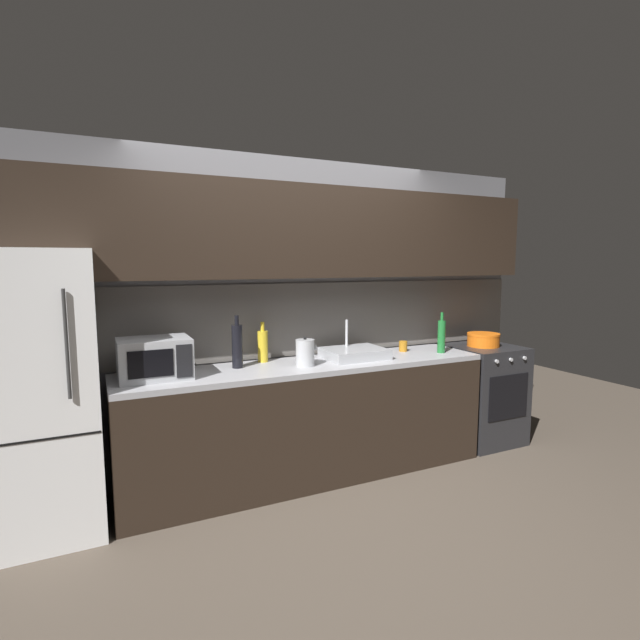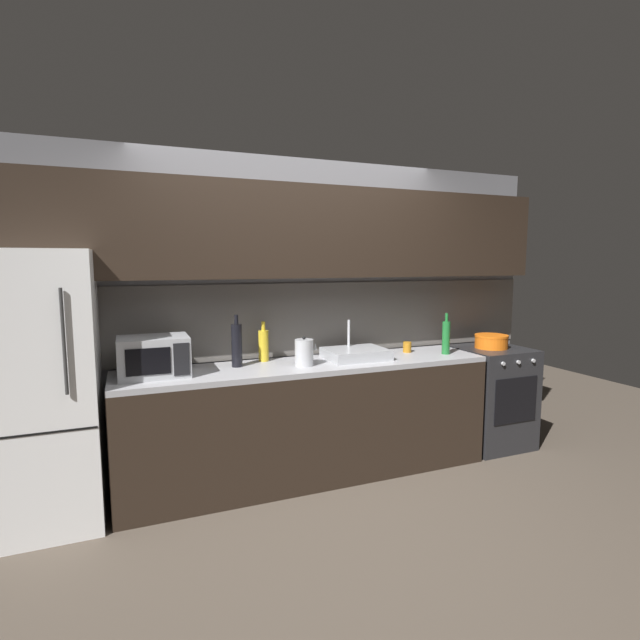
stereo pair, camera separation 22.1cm
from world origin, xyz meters
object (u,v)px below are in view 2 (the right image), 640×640
object	(u,v)px
oven_range	(491,396)
wine_bottle_dark	(237,345)
microwave	(154,356)
wine_bottle_green	(446,337)
cooking_pot	(491,341)
refrigerator	(40,390)
mug_amber	(407,347)
wine_bottle_yellow	(263,345)
kettle	(304,352)

from	to	relation	value
oven_range	wine_bottle_dark	distance (m)	2.40
microwave	wine_bottle_green	size ratio (longest dim) A/B	1.32
oven_range	wine_bottle_green	size ratio (longest dim) A/B	2.59
wine_bottle_dark	oven_range	bearing A→B (deg)	-2.36
wine_bottle_dark	cooking_pot	size ratio (longest dim) A/B	1.33
refrigerator	microwave	world-z (taller)	refrigerator
cooking_pot	mug_amber	bearing A→B (deg)	172.27
refrigerator	wine_bottle_yellow	size ratio (longest dim) A/B	5.60
microwave	wine_bottle_dark	xyz separation A→B (m)	(0.59, 0.08, 0.03)
refrigerator	mug_amber	distance (m)	2.75
wine_bottle_yellow	mug_amber	xyz separation A→B (m)	(1.24, -0.11, -0.08)
kettle	cooking_pot	xyz separation A→B (m)	(1.82, 0.06, -0.04)
wine_bottle_dark	wine_bottle_green	size ratio (longest dim) A/B	1.11
wine_bottle_green	wine_bottle_yellow	world-z (taller)	wine_bottle_green
refrigerator	wine_bottle_green	bearing A→B (deg)	-1.52
oven_range	mug_amber	bearing A→B (deg)	172.37
wine_bottle_dark	kettle	bearing A→B (deg)	-18.47
microwave	kettle	world-z (taller)	microwave
oven_range	microwave	size ratio (longest dim) A/B	1.96
kettle	mug_amber	world-z (taller)	kettle
refrigerator	wine_bottle_dark	bearing A→B (deg)	4.25
mug_amber	wine_bottle_yellow	bearing A→B (deg)	175.05
mug_amber	cooking_pot	size ratio (longest dim) A/B	0.31
microwave	wine_bottle_dark	size ratio (longest dim) A/B	1.19
oven_range	wine_bottle_yellow	xyz separation A→B (m)	(-2.08, 0.22, 0.58)
wine_bottle_green	wine_bottle_yellow	bearing A→B (deg)	168.78
kettle	wine_bottle_green	world-z (taller)	wine_bottle_green
refrigerator	wine_bottle_green	world-z (taller)	refrigerator
oven_range	mug_amber	world-z (taller)	mug_amber
oven_range	wine_bottle_green	xyz separation A→B (m)	(-0.58, -0.08, 0.59)
oven_range	cooking_pot	bearing A→B (deg)	176.35
wine_bottle_green	refrigerator	bearing A→B (deg)	178.48
wine_bottle_dark	mug_amber	world-z (taller)	wine_bottle_dark
kettle	mug_amber	xyz separation A→B (m)	(1.01, 0.17, -0.06)
refrigerator	wine_bottle_dark	xyz separation A→B (m)	(1.27, 0.09, 0.19)
oven_range	wine_bottle_yellow	distance (m)	2.17
kettle	cooking_pot	distance (m)	1.82
wine_bottle_dark	wine_bottle_yellow	distance (m)	0.27
oven_range	refrigerator	bearing A→B (deg)	179.98
kettle	wine_bottle_green	distance (m)	1.27
microwave	wine_bottle_green	distance (m)	2.33
kettle	wine_bottle_yellow	size ratio (longest dim) A/B	0.72
wine_bottle_yellow	cooking_pot	bearing A→B (deg)	-6.06
microwave	kettle	xyz separation A→B (m)	(1.06, -0.08, -0.03)
refrigerator	oven_range	world-z (taller)	refrigerator
refrigerator	wine_bottle_green	distance (m)	3.01
wine_bottle_yellow	cooking_pot	size ratio (longest dim) A/B	1.07
oven_range	microwave	world-z (taller)	microwave
kettle	wine_bottle_dark	bearing A→B (deg)	161.53
oven_range	wine_bottle_green	world-z (taller)	wine_bottle_green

